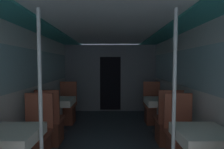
{
  "coord_description": "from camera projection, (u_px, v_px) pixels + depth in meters",
  "views": [
    {
      "loc": [
        0.05,
        -1.12,
        1.46
      ],
      "look_at": [
        0.05,
        2.86,
        1.23
      ],
      "focal_mm": 28.0,
      "sensor_mm": 36.0,
      "label": 1
    }
  ],
  "objects": [
    {
      "name": "support_pole_left_0",
      "position": [
        40.0,
        103.0,
        1.93
      ],
      "size": [
        0.04,
        0.04,
        2.06
      ],
      "color": "silver",
      "rests_on": "ground_plane"
    },
    {
      "name": "chair_right_near_1",
      "position": [
        167.0,
        127.0,
        3.19
      ],
      "size": [
        0.42,
        0.42,
        1.02
      ],
      "color": "brown",
      "rests_on": "ground_plane"
    },
    {
      "name": "dining_table_right_0",
      "position": [
        203.0,
        140.0,
        1.95
      ],
      "size": [
        0.57,
        0.57,
        0.73
      ],
      "color": "#4C4C51",
      "rests_on": "ground_plane"
    },
    {
      "name": "support_pole_right_0",
      "position": [
        174.0,
        103.0,
        1.93
      ],
      "size": [
        0.04,
        0.04,
        2.06
      ],
      "color": "silver",
      "rests_on": "ground_plane"
    },
    {
      "name": "chair_left_far_0",
      "position": [
        35.0,
        143.0,
        2.54
      ],
      "size": [
        0.42,
        0.42,
        1.02
      ],
      "rotation": [
        0.0,
        0.0,
        3.14
      ],
      "color": "brown",
      "rests_on": "ground_plane"
    },
    {
      "name": "dining_table_left_0",
      "position": [
        12.0,
        140.0,
        1.95
      ],
      "size": [
        0.57,
        0.57,
        0.73
      ],
      "color": "#4C4C51",
      "rests_on": "ground_plane"
    },
    {
      "name": "wall_right",
      "position": [
        192.0,
        86.0,
        3.01
      ],
      "size": [
        0.05,
        6.55,
        2.06
      ],
      "color": "silver",
      "rests_on": "ground_plane"
    },
    {
      "name": "chair_left_far_1",
      "position": [
        67.0,
        111.0,
        4.34
      ],
      "size": [
        0.42,
        0.42,
        1.02
      ],
      "rotation": [
        0.0,
        0.0,
        3.14
      ],
      "color": "brown",
      "rests_on": "ground_plane"
    },
    {
      "name": "dining_table_left_1",
      "position": [
        60.0,
        104.0,
        3.75
      ],
      "size": [
        0.57,
        0.57,
        0.73
      ],
      "color": "#4C4C51",
      "rests_on": "ground_plane"
    },
    {
      "name": "chair_right_far_1",
      "position": [
        153.0,
        111.0,
        4.34
      ],
      "size": [
        0.42,
        0.42,
        1.02
      ],
      "rotation": [
        0.0,
        0.0,
        3.14
      ],
      "color": "brown",
      "rests_on": "ground_plane"
    },
    {
      "name": "ceiling_panel",
      "position": [
        109.0,
        26.0,
        2.95
      ],
      "size": [
        2.87,
        6.55,
        0.07
      ],
      "color": "silver",
      "rests_on": "wall_left"
    },
    {
      "name": "wall_left",
      "position": [
        26.0,
        86.0,
        3.01
      ],
      "size": [
        0.05,
        6.55,
        2.06
      ],
      "color": "silver",
      "rests_on": "ground_plane"
    },
    {
      "name": "chair_left_near_1",
      "position": [
        51.0,
        127.0,
        3.19
      ],
      "size": [
        0.42,
        0.42,
        1.02
      ],
      "color": "brown",
      "rests_on": "ground_plane"
    },
    {
      "name": "bulkhead_far",
      "position": [
        110.0,
        78.0,
        5.46
      ],
      "size": [
        2.81,
        0.09,
        2.06
      ],
      "color": "slate",
      "rests_on": "ground_plane"
    },
    {
      "name": "chair_right_far_0",
      "position": [
        182.0,
        143.0,
        2.54
      ],
      "size": [
        0.42,
        0.42,
        1.02
      ],
      "rotation": [
        0.0,
        0.0,
        3.14
      ],
      "color": "brown",
      "rests_on": "ground_plane"
    },
    {
      "name": "dining_table_right_1",
      "position": [
        159.0,
        104.0,
        3.75
      ],
      "size": [
        0.57,
        0.57,
        0.73
      ],
      "color": "#4C4C51",
      "rests_on": "ground_plane"
    }
  ]
}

